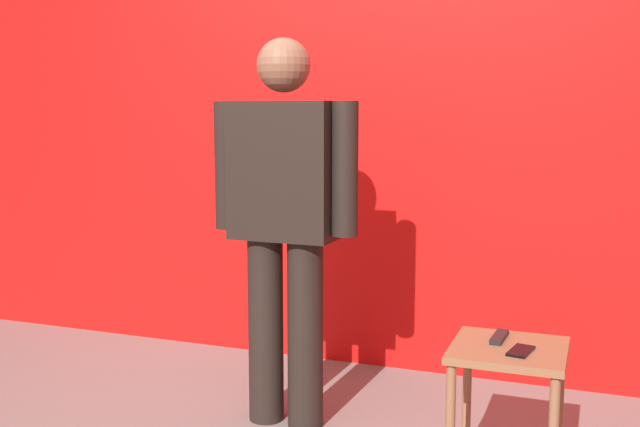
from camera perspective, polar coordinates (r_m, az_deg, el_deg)
The scene contains 5 objects.
back_wall_red at distance 4.25m, azimuth 1.30°, elevation 6.92°, with size 5.03×0.12×2.73m, color red.
standing_person at distance 3.36m, azimuth -2.69°, elevation 0.04°, with size 0.69×0.25×1.74m.
side_table at distance 2.99m, azimuth 14.01°, elevation -11.71°, with size 0.42×0.42×0.55m.
cell_phone at distance 2.90m, azimuth 14.92°, elevation -10.00°, with size 0.07×0.14×0.01m, color black.
tv_remote at distance 3.03m, azimuth 13.39°, elevation -9.06°, with size 0.04×0.17×0.02m, color black.
Camera 1 is at (1.41, -2.48, 1.43)m, focal length 42.36 mm.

